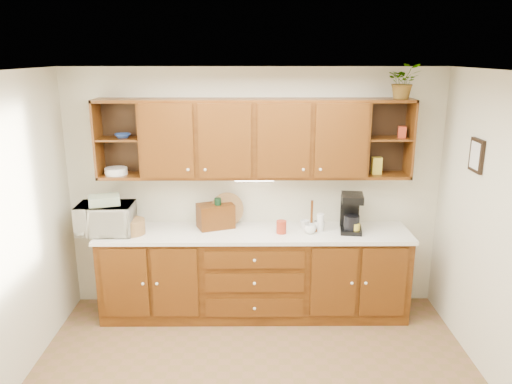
{
  "coord_description": "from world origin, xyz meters",
  "views": [
    {
      "loc": [
        -0.01,
        -3.45,
        2.73
      ],
      "look_at": [
        0.02,
        1.15,
        1.45
      ],
      "focal_mm": 35.0,
      "sensor_mm": 36.0,
      "label": 1
    }
  ],
  "objects_px": {
    "potted_plant": "(404,81)",
    "coffee_maker": "(351,213)",
    "microwave": "(106,219)",
    "bread_box": "(216,216)"
  },
  "relations": [
    {
      "from": "microwave",
      "to": "bread_box",
      "type": "bearing_deg",
      "value": 7.78
    },
    {
      "from": "microwave",
      "to": "potted_plant",
      "type": "relative_size",
      "value": 1.62
    },
    {
      "from": "coffee_maker",
      "to": "potted_plant",
      "type": "relative_size",
      "value": 1.17
    },
    {
      "from": "coffee_maker",
      "to": "bread_box",
      "type": "bearing_deg",
      "value": -176.88
    },
    {
      "from": "bread_box",
      "to": "potted_plant",
      "type": "xyz_separation_m",
      "value": [
        1.87,
        -0.04,
        1.39
      ]
    },
    {
      "from": "potted_plant",
      "to": "coffee_maker",
      "type": "bearing_deg",
      "value": -170.83
    },
    {
      "from": "bread_box",
      "to": "potted_plant",
      "type": "distance_m",
      "value": 2.33
    },
    {
      "from": "microwave",
      "to": "bread_box",
      "type": "height_order",
      "value": "microwave"
    },
    {
      "from": "coffee_maker",
      "to": "potted_plant",
      "type": "distance_m",
      "value": 1.41
    },
    {
      "from": "bread_box",
      "to": "potted_plant",
      "type": "height_order",
      "value": "potted_plant"
    }
  ]
}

